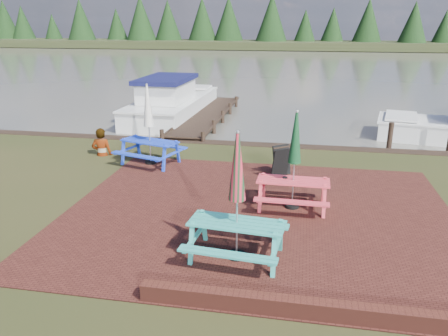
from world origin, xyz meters
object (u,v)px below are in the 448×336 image
(picnic_table_teal, at_px, (237,217))
(boat_jetty, at_px, (172,104))
(jetty, at_px, (207,115))
(picnic_table_red, at_px, (294,176))
(person, at_px, (100,129))
(picnic_table_blue, at_px, (150,137))
(chalkboard, at_px, (281,161))

(picnic_table_teal, relative_size, boat_jetty, 0.32)
(jetty, distance_m, boat_jetty, 1.94)
(picnic_table_teal, relative_size, jetty, 0.27)
(picnic_table_red, bearing_deg, jetty, 114.71)
(picnic_table_red, height_order, boat_jetty, picnic_table_red)
(person, bearing_deg, jetty, -116.68)
(picnic_table_blue, distance_m, person, 2.00)
(picnic_table_blue, bearing_deg, boat_jetty, 118.74)
(picnic_table_teal, bearing_deg, person, 138.86)
(chalkboard, bearing_deg, picnic_table_teal, -134.16)
(boat_jetty, relative_size, person, 4.22)
(picnic_table_teal, distance_m, person, 7.97)
(picnic_table_blue, xyz_separation_m, jetty, (0.24, 7.11, -0.76))
(picnic_table_red, xyz_separation_m, chalkboard, (-0.40, 2.20, -0.37))
(picnic_table_blue, bearing_deg, jetty, 105.06)
(boat_jetty, bearing_deg, picnic_table_blue, -76.77)
(picnic_table_red, relative_size, jetty, 0.26)
(chalkboard, bearing_deg, jetty, 79.62)
(chalkboard, height_order, jetty, chalkboard)
(picnic_table_teal, height_order, chalkboard, picnic_table_teal)
(picnic_table_red, height_order, person, picnic_table_red)
(picnic_table_blue, height_order, jetty, picnic_table_blue)
(picnic_table_teal, xyz_separation_m, picnic_table_blue, (-3.55, 5.22, 0.01))
(picnic_table_red, height_order, chalkboard, picnic_table_red)
(picnic_table_blue, relative_size, boat_jetty, 0.32)
(chalkboard, relative_size, person, 0.48)
(jetty, xyz_separation_m, boat_jetty, (-1.83, 0.54, 0.35))
(chalkboard, bearing_deg, picnic_table_blue, 136.18)
(person, bearing_deg, picnic_table_red, 144.89)
(picnic_table_blue, bearing_deg, picnic_table_teal, -38.79)
(chalkboard, bearing_deg, boat_jetty, 87.65)
(picnic_table_blue, distance_m, boat_jetty, 7.82)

